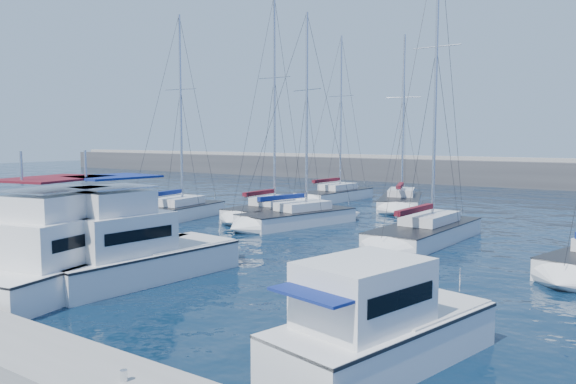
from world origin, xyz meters
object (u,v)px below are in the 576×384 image
Objects in this scene: motor_yacht_stbd_inner at (132,252)px; sailboat_mid_d at (426,232)px; motor_yacht_port_inner at (76,256)px; sailboat_back_b at (401,201)px; motor_yacht_port_outer at (79,227)px; sailboat_mid_b at (269,211)px; motor_yacht_stbd_outer at (377,329)px; sailboat_mid_c at (298,217)px; sailboat_back_a at (335,195)px; sailboat_mid_a at (176,212)px.

motor_yacht_stbd_inner is 0.48× the size of sailboat_mid_d.
sailboat_back_b reaches higher than motor_yacht_port_inner.
sailboat_mid_b reaches higher than motor_yacht_port_outer.
motor_yacht_port_inner is 2.14m from motor_yacht_stbd_inner.
sailboat_mid_c is (-14.57, 17.97, -0.42)m from motor_yacht_stbd_outer.
sailboat_mid_b is (-17.98, 19.37, -0.39)m from motor_yacht_stbd_outer.
sailboat_back_a is at bearing 125.11° from sailboat_mid_c.
motor_yacht_stbd_inner is (8.61, -3.44, 0.19)m from motor_yacht_port_outer.
motor_yacht_stbd_outer is 17.96m from sailboat_mid_d.
sailboat_mid_c is (8.74, 2.61, -0.00)m from sailboat_mid_a.
sailboat_mid_d is at bearing 9.00° from sailboat_mid_c.
sailboat_mid_c is 0.92× the size of sailboat_back_a.
sailboat_back_b reaches higher than motor_yacht_stbd_inner.
sailboat_mid_c is 12.81m from sailboat_back_b.
sailboat_mid_b is at bearing 172.02° from sailboat_mid_c.
motor_yacht_port_inner is 0.67× the size of sailboat_mid_b.
sailboat_mid_d is 15.43m from sailboat_back_b.
sailboat_mid_d reaches higher than sailboat_back_a.
motor_yacht_stbd_outer is 0.41× the size of sailboat_mid_d.
sailboat_back_b reaches higher than motor_yacht_port_outer.
sailboat_back_a is (-6.76, 31.78, -0.61)m from motor_yacht_port_inner.
sailboat_back_a is (-5.43, 14.23, 0.00)m from sailboat_mid_c.
motor_yacht_stbd_inner is at bearing -108.15° from sailboat_back_b.
motor_yacht_port_outer is at bearing 133.00° from motor_yacht_port_inner.
sailboat_back_b is (-12.80, 30.66, -0.43)m from motor_yacht_stbd_outer.
sailboat_back_b is at bearing 63.74° from sailboat_mid_b.
sailboat_mid_b is 12.79m from sailboat_mid_d.
motor_yacht_port_outer is 19.09m from sailboat_mid_d.
sailboat_mid_a is at bearing 159.07° from motor_yacht_stbd_outer.
motor_yacht_stbd_inner is 0.54× the size of sailboat_back_a.
motor_yacht_stbd_inner is at bearing -16.70° from motor_yacht_port_outer.
motor_yacht_port_outer is 9.00m from motor_yacht_port_inner.
sailboat_mid_b reaches higher than sailboat_back_b.
sailboat_mid_c is (-2.58, 15.81, -0.62)m from motor_yacht_stbd_inner.
motor_yacht_stbd_inner is 16.38m from sailboat_mid_d.
motor_yacht_stbd_inner is at bearing -56.93° from sailboat_mid_a.
motor_yacht_port_inner is 30.25m from sailboat_back_b.
sailboat_back_b is (5.18, 11.30, -0.04)m from sailboat_mid_b.
sailboat_back_b reaches higher than motor_yacht_stbd_outer.
sailboat_back_a is 7.36m from sailboat_back_b.
sailboat_mid_a reaches higher than sailboat_mid_c.
sailboat_mid_a is 18.01m from sailboat_mid_d.
sailboat_mid_a is at bearing -172.39° from sailboat_mid_d.
motor_yacht_stbd_outer is 26.43m from sailboat_mid_b.
motor_yacht_port_inner is 19.54m from sailboat_mid_b.
sailboat_mid_b reaches higher than sailboat_mid_a.
sailboat_back_a is at bearing 148.13° from sailboat_back_b.
sailboat_mid_a is at bearing -144.74° from sailboat_mid_b.
sailboat_back_a is (-8.01, 30.04, -0.61)m from motor_yacht_stbd_inner.
sailboat_mid_b is at bearing 171.92° from sailboat_mid_d.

